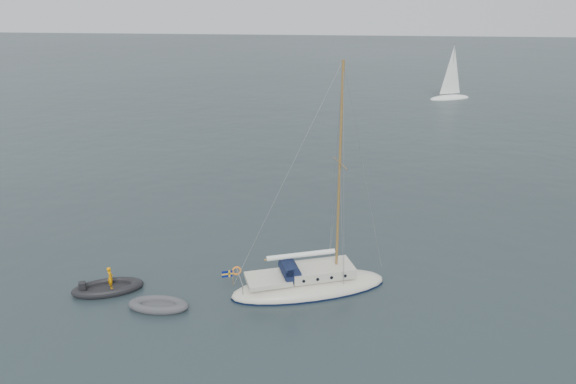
{
  "coord_description": "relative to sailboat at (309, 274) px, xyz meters",
  "views": [
    {
      "loc": [
        0.04,
        -26.66,
        15.5
      ],
      "look_at": [
        -2.47,
        0.0,
        5.4
      ],
      "focal_mm": 35.0,
      "sensor_mm": 36.0,
      "label": 1
    }
  ],
  "objects": [
    {
      "name": "distant_yacht_c",
      "position": [
        16.53,
        53.66,
        2.5
      ],
      "size": [
        6.11,
        3.26,
        8.09
      ],
      "rotation": [
        0.0,
        0.0,
        0.41
      ],
      "color": "white",
      "rests_on": "ground"
    },
    {
      "name": "rib",
      "position": [
        -10.69,
        -1.13,
        -0.73
      ],
      "size": [
        3.72,
        1.69,
        1.42
      ],
      "rotation": [
        0.0,
        0.0,
        0.38
      ],
      "color": "black",
      "rests_on": "ground"
    },
    {
      "name": "ground",
      "position": [
        1.29,
        0.43,
        -0.96
      ],
      "size": [
        300.0,
        300.0,
        0.0
      ],
      "primitive_type": "plane",
      "color": "black",
      "rests_on": "ground"
    },
    {
      "name": "sailboat",
      "position": [
        0.0,
        0.0,
        0.0
      ],
      "size": [
        8.87,
        2.66,
        12.62
      ],
      "rotation": [
        0.0,
        0.0,
        0.34
      ],
      "color": "beige",
      "rests_on": "ground"
    },
    {
      "name": "dinghy",
      "position": [
        -7.46,
        -2.53,
        -0.76
      ],
      "size": [
        3.11,
        1.4,
        0.45
      ],
      "rotation": [
        0.0,
        0.0,
        -0.0
      ],
      "color": "#4A4A4E",
      "rests_on": "ground"
    }
  ]
}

